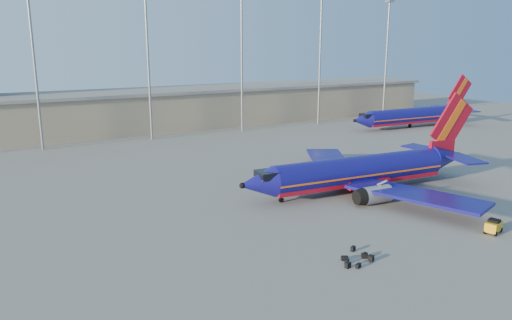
# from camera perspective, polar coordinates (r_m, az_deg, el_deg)

# --- Properties ---
(ground) EXTENTS (220.00, 220.00, 0.00)m
(ground) POSITION_cam_1_polar(r_m,az_deg,el_deg) (61.93, 5.38, -4.39)
(ground) COLOR slate
(ground) RESTS_ON ground
(terminal_building) EXTENTS (122.00, 16.00, 8.50)m
(terminal_building) POSITION_cam_1_polar(r_m,az_deg,el_deg) (116.09, -6.52, 6.15)
(terminal_building) COLOR gray
(terminal_building) RESTS_ON ground
(light_mast_row) EXTENTS (101.60, 1.60, 28.65)m
(light_mast_row) POSITION_cam_1_polar(r_m,az_deg,el_deg) (102.18, -6.78, 12.60)
(light_mast_row) COLOR gray
(light_mast_row) RESTS_ON ground
(aircraft_main) EXTENTS (35.60, 34.18, 12.05)m
(aircraft_main) POSITION_cam_1_polar(r_m,az_deg,el_deg) (65.79, 12.20, -1.24)
(aircraft_main) COLOR navy
(aircraft_main) RESTS_ON ground
(aircraft_second) EXTENTS (33.69, 13.11, 11.41)m
(aircraft_second) POSITION_cam_1_polar(r_m,az_deg,el_deg) (117.54, 17.56, 4.86)
(aircraft_second) COLOR navy
(aircraft_second) RESTS_ON ground
(baggage_tug) EXTENTS (2.28, 1.77, 1.44)m
(baggage_tug) POSITION_cam_1_polar(r_m,az_deg,el_deg) (56.11, 25.51, -6.82)
(baggage_tug) COLOR gold
(baggage_tug) RESTS_ON ground
(luggage_pile) EXTENTS (3.26, 3.43, 0.51)m
(luggage_pile) POSITION_cam_1_polar(r_m,az_deg,el_deg) (45.78, 11.51, -10.95)
(luggage_pile) COLOR black
(luggage_pile) RESTS_ON ground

